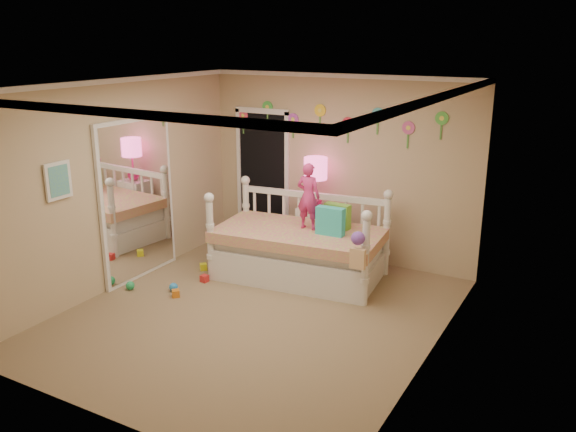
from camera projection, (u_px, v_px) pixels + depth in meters
The scene contains 18 objects.
floor at pixel (255, 315), 6.91m from camera, with size 4.00×4.50×0.01m, color #7F684C.
ceiling at pixel (251, 85), 6.16m from camera, with size 4.00×4.50×0.01m, color white.
back_wall at pixel (339, 168), 8.41m from camera, with size 4.00×0.01×2.60m, color tan.
left_wall at pixel (117, 185), 7.46m from camera, with size 0.01×4.50×2.60m, color tan.
right_wall at pixel (435, 235), 5.60m from camera, with size 0.01×4.50×2.60m, color tan.
crown_molding at pixel (251, 88), 6.17m from camera, with size 4.00×4.50×0.06m, color white, non-canonical shape.
daybed at pixel (299, 234), 7.85m from camera, with size 2.19×1.18×1.19m, color white, non-canonical shape.
pillow_turquoise at pixel (330, 221), 7.57m from camera, with size 0.36×0.13×0.36m, color #23AFAA.
pillow_lime at pixel (337, 216), 7.85m from camera, with size 0.34×0.13×0.33m, color #70C33B.
child at pixel (308, 196), 7.73m from camera, with size 0.32×0.21×0.88m, color #D5307A.
nightstand at pixel (315, 233), 8.57m from camera, with size 0.46×0.35×0.76m, color white.
table_lamp at pixel (316, 175), 8.33m from camera, with size 0.33×0.33×0.72m.
closet_doorway at pixel (263, 177), 9.06m from camera, with size 0.90×0.04×2.07m, color black.
flower_decals at pixel (334, 122), 8.26m from camera, with size 3.40×0.02×0.50m, color #B2668C, non-canonical shape.
mirror_closet at pixel (138, 200), 7.77m from camera, with size 0.07×1.30×2.10m, color white.
wall_picture at pixel (58, 181), 6.62m from camera, with size 0.05×0.34×0.42m, color white.
hanging_bag at pixel (357, 251), 6.85m from camera, with size 0.20×0.16×0.36m, color beige, non-canonical shape.
toy_scatter at pixel (180, 275), 7.91m from camera, with size 0.80×1.30×0.11m, color #996666, non-canonical shape.
Camera 1 is at (3.39, -5.31, 3.08)m, focal length 37.50 mm.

